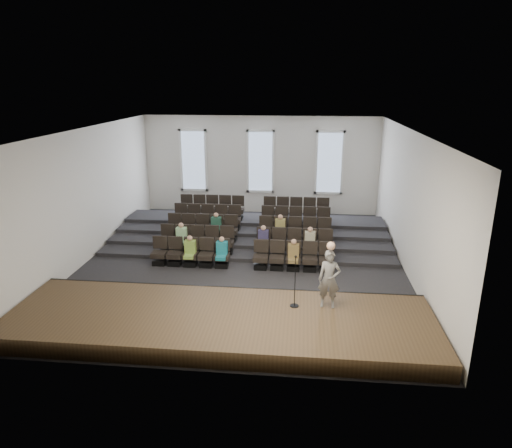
{
  "coord_description": "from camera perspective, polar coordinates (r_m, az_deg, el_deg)",
  "views": [
    {
      "loc": [
        2.16,
        -16.18,
        6.67
      ],
      "look_at": [
        0.44,
        0.5,
        1.38
      ],
      "focal_mm": 32.0,
      "sensor_mm": 36.0,
      "label": 1
    }
  ],
  "objects": [
    {
      "name": "risers",
      "position": [
        20.52,
        -0.45,
        -0.89
      ],
      "size": [
        11.8,
        4.8,
        0.6
      ],
      "color": "black",
      "rests_on": "ground"
    },
    {
      "name": "wall_back",
      "position": [
        23.67,
        0.57,
        7.36
      ],
      "size": [
        12.0,
        0.04,
        5.0
      ],
      "primitive_type": "cube",
      "color": "silver",
      "rests_on": "ground"
    },
    {
      "name": "wall_right",
      "position": [
        17.15,
        18.73,
        2.49
      ],
      "size": [
        0.04,
        14.0,
        5.0
      ],
      "primitive_type": "cube",
      "color": "silver",
      "rests_on": "ground"
    },
    {
      "name": "ceiling",
      "position": [
        16.41,
        -1.73,
        11.7
      ],
      "size": [
        12.0,
        14.0,
        0.02
      ],
      "primitive_type": "cube",
      "color": "white",
      "rests_on": "ground"
    },
    {
      "name": "wall_left",
      "position": [
        18.6,
        -20.41,
        3.44
      ],
      "size": [
        0.04,
        14.0,
        5.0
      ],
      "primitive_type": "cube",
      "color": "silver",
      "rests_on": "ground"
    },
    {
      "name": "mic_stand",
      "position": [
        13.1,
        4.86,
        -8.39
      ],
      "size": [
        0.26,
        0.26,
        1.55
      ],
      "color": "black",
      "rests_on": "stage"
    },
    {
      "name": "stage_lip",
      "position": [
        14.52,
        -3.3,
        -8.75
      ],
      "size": [
        11.8,
        0.06,
        0.52
      ],
      "primitive_type": "cube",
      "color": "black",
      "rests_on": "ground"
    },
    {
      "name": "wall_front",
      "position": [
        10.29,
        -6.77,
        -6.51
      ],
      "size": [
        12.0,
        0.04,
        5.0
      ],
      "primitive_type": "cube",
      "color": "silver",
      "rests_on": "ground"
    },
    {
      "name": "windows",
      "position": [
        23.57,
        0.56,
        7.81
      ],
      "size": [
        8.44,
        0.1,
        3.24
      ],
      "color": "white",
      "rests_on": "wall_back"
    },
    {
      "name": "seating_rows",
      "position": [
        18.83,
        -1.0,
        -1.04
      ],
      "size": [
        6.8,
        4.7,
        1.67
      ],
      "color": "black",
      "rests_on": "ground"
    },
    {
      "name": "speaker",
      "position": [
        13.04,
        9.14,
        -6.82
      ],
      "size": [
        0.65,
        0.46,
        1.69
      ],
      "primitive_type": "imported",
      "rotation": [
        0.0,
        0.0,
        -0.09
      ],
      "color": "#605E5B",
      "rests_on": "stage"
    },
    {
      "name": "stage",
      "position": [
        12.98,
        -4.56,
        -12.18
      ],
      "size": [
        11.8,
        3.6,
        0.5
      ],
      "primitive_type": "cube",
      "color": "#43311D",
      "rests_on": "ground"
    },
    {
      "name": "audience",
      "position": [
        17.64,
        -1.47,
        -1.89
      ],
      "size": [
        5.45,
        2.64,
        1.1
      ],
      "color": "#81A742",
      "rests_on": "seating_rows"
    },
    {
      "name": "ground",
      "position": [
        17.63,
        -1.58,
        -4.72
      ],
      "size": [
        14.0,
        14.0,
        0.0
      ],
      "primitive_type": "plane",
      "color": "black",
      "rests_on": "ground"
    }
  ]
}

